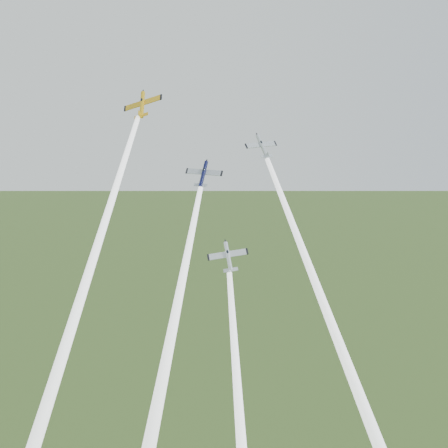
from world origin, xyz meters
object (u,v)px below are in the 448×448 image
(plane_silver_low, at_px, (228,257))
(plane_silver_right, at_px, (262,146))
(plane_yellow, at_px, (142,104))
(plane_navy, at_px, (203,174))

(plane_silver_low, bearing_deg, plane_silver_right, 61.72)
(plane_yellow, bearing_deg, plane_navy, -13.29)
(plane_navy, height_order, plane_silver_low, plane_navy)
(plane_yellow, bearing_deg, plane_silver_right, 12.11)
(plane_yellow, relative_size, plane_navy, 1.18)
(plane_yellow, height_order, plane_silver_low, plane_yellow)
(plane_yellow, bearing_deg, plane_silver_low, -30.36)
(plane_yellow, distance_m, plane_navy, 19.34)
(plane_navy, bearing_deg, plane_silver_low, -53.40)
(plane_silver_low, bearing_deg, plane_yellow, 128.61)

